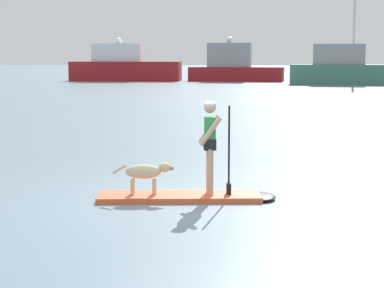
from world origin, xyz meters
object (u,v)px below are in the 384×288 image
at_px(moored_boat_far_port, 124,67).
at_px(moored_boat_port, 345,69).
at_px(paddleboard, 192,197).
at_px(dog, 146,173).
at_px(moored_boat_center, 234,67).
at_px(person_paddler, 211,140).

distance_m(moored_boat_far_port, moored_boat_port, 24.30).
relative_size(paddleboard, dog, 3.03).
distance_m(moored_boat_far_port, moored_boat_center, 12.12).
distance_m(moored_boat_center, moored_boat_port, 13.28).
relative_size(person_paddler, moored_boat_far_port, 0.14).
bearing_deg(person_paddler, moored_boat_center, 99.41).
relative_size(moored_boat_center, moored_boat_port, 0.93).
bearing_deg(moored_boat_port, person_paddler, -92.19).
bearing_deg(moored_boat_center, paddleboard, -80.92).
relative_size(moored_boat_far_port, moored_boat_port, 1.13).
relative_size(person_paddler, moored_boat_port, 0.16).
distance_m(paddleboard, dog, 0.95).
bearing_deg(person_paddler, moored_boat_far_port, 110.76).
height_order(paddleboard, moored_boat_far_port, moored_boat_far_port).
xyz_separation_m(moored_boat_center, moored_boat_port, (11.78, -6.12, -0.07)).
distance_m(paddleboard, moored_boat_port, 52.92).
relative_size(paddleboard, person_paddler, 1.96).
bearing_deg(moored_boat_center, moored_boat_far_port, -173.60).
height_order(person_paddler, moored_boat_center, moored_boat_center).
distance_m(dog, moored_boat_port, 53.16).
bearing_deg(person_paddler, dog, -165.28).
height_order(person_paddler, dog, person_paddler).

